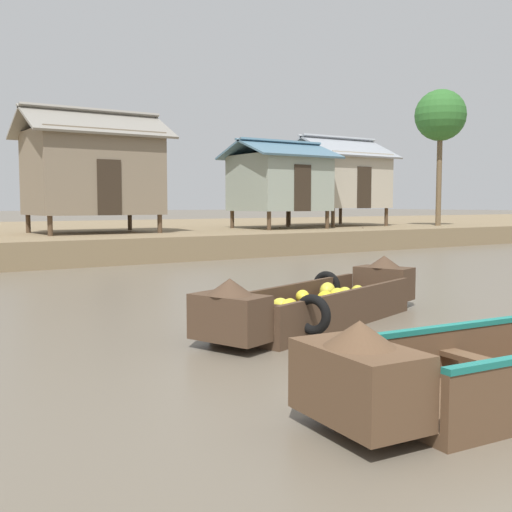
% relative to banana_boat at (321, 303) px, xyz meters
% --- Properties ---
extents(ground_plane, '(300.00, 300.00, 0.00)m').
position_rel_banana_boat_xyz_m(ground_plane, '(-0.73, 6.44, -0.31)').
color(ground_plane, '#665B4C').
extents(banana_boat, '(4.79, 2.54, 0.88)m').
position_rel_banana_boat_xyz_m(banana_boat, '(0.00, 0.00, 0.00)').
color(banana_boat, '#473323').
rests_on(banana_boat, ground).
extents(fishing_skiff_distant, '(3.71, 3.17, 0.81)m').
position_rel_banana_boat_xyz_m(fishing_skiff_distant, '(10.81, 13.01, -0.02)').
color(fishing_skiff_distant, '#3D2D21').
rests_on(fishing_skiff_distant, ground).
extents(stilt_house_left, '(4.84, 3.52, 4.24)m').
position_rel_banana_boat_xyz_m(stilt_house_left, '(1.56, 14.11, 2.56)').
color(stilt_house_left, '#4C3826').
rests_on(stilt_house_left, riverbank_strip).
extents(stilt_house_mid_left, '(3.98, 3.55, 3.57)m').
position_rel_banana_boat_xyz_m(stilt_house_mid_left, '(9.27, 13.83, 2.36)').
color(stilt_house_mid_left, '#4C3826').
rests_on(stilt_house_mid_left, riverbank_strip).
extents(stilt_house_mid_right, '(4.27, 4.00, 4.06)m').
position_rel_banana_boat_xyz_m(stilt_house_mid_right, '(13.39, 14.98, 2.55)').
color(stilt_house_mid_right, '#4C3826').
rests_on(stilt_house_mid_right, riverbank_strip).
extents(palm_tree_near, '(2.31, 2.31, 6.17)m').
position_rel_banana_boat_xyz_m(palm_tree_near, '(17.22, 12.35, 5.41)').
color(palm_tree_near, brown).
rests_on(palm_tree_near, riverbank_strip).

